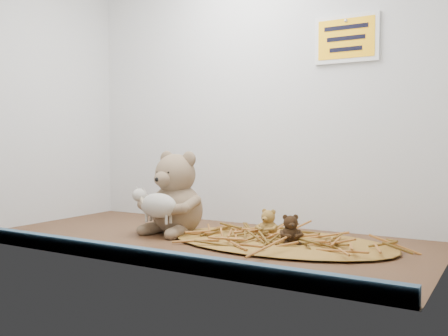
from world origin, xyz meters
The scene contains 8 objects.
alcove_shell centered at (0.00, 9.00, 45.00)cm, with size 120.40×60.20×90.40cm.
front_rail centered at (0.00, -28.80, 1.80)cm, with size 119.28×2.20×3.60cm, color #3E5D77.
straw_bed centered at (20.22, 5.93, 0.58)cm, with size 60.27×35.00×1.17cm, color brown.
main_teddy centered at (-11.22, 5.02, 11.72)cm, with size 18.90×19.95×23.43cm, color #846C51, non-canonical shape.
toy_lamb centered at (-11.22, -3.37, 8.84)cm, with size 14.49×8.84×9.36cm, color #BBB7A7, non-canonical shape.
mini_teddy_tan centered at (16.00, 8.52, 4.90)cm, with size 6.02×6.35×7.46cm, color olive, non-canonical shape.
mini_teddy_brown centered at (24.44, 3.34, 4.81)cm, with size 5.88×6.21×7.30cm, color black, non-canonical shape.
wall_sign centered at (30.00, 29.40, 55.00)cm, with size 16.00×1.20×11.00cm, color #FFAE0D.
Camera 1 is at (71.86, -110.08, 26.03)cm, focal length 40.00 mm.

